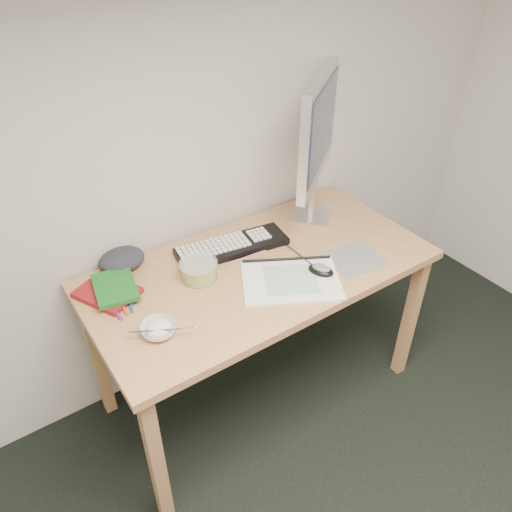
# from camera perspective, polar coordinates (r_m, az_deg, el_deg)

# --- Properties ---
(desk) EXTENTS (1.40, 0.70, 0.75)m
(desk) POSITION_cam_1_polar(r_m,az_deg,el_deg) (2.07, 0.50, -3.01)
(desk) COLOR tan
(desk) RESTS_ON ground
(mousepad) EXTENTS (0.23, 0.22, 0.00)m
(mousepad) POSITION_cam_1_polar(r_m,az_deg,el_deg) (2.09, 11.17, -0.31)
(mousepad) COLOR slate
(mousepad) RESTS_ON desk
(sketchpad) EXTENTS (0.46, 0.42, 0.01)m
(sketchpad) POSITION_cam_1_polar(r_m,az_deg,el_deg) (1.94, 4.01, -2.82)
(sketchpad) COLOR white
(sketchpad) RESTS_ON desk
(keyboard) EXTENTS (0.49, 0.22, 0.03)m
(keyboard) POSITION_cam_1_polar(r_m,az_deg,el_deg) (2.11, -2.75, 1.10)
(keyboard) COLOR black
(keyboard) RESTS_ON desk
(monitor) EXTENTS (0.46, 0.38, 0.65)m
(monitor) POSITION_cam_1_polar(r_m,az_deg,el_deg) (2.18, 7.10, 13.87)
(monitor) COLOR silver
(monitor) RESTS_ON desk
(mouse) EXTENTS (0.11, 0.12, 0.04)m
(mouse) POSITION_cam_1_polar(r_m,az_deg,el_deg) (1.98, 7.45, -1.39)
(mouse) COLOR black
(mouse) RESTS_ON sketchpad
(rice_bowl) EXTENTS (0.13, 0.13, 0.04)m
(rice_bowl) POSITION_cam_1_polar(r_m,az_deg,el_deg) (1.75, -11.07, -8.27)
(rice_bowl) COLOR silver
(rice_bowl) RESTS_ON desk
(chopsticks) EXTENTS (0.21, 0.12, 0.02)m
(chopsticks) POSITION_cam_1_polar(r_m,az_deg,el_deg) (1.71, -10.68, -8.32)
(chopsticks) COLOR silver
(chopsticks) RESTS_ON rice_bowl
(fruit_tub) EXTENTS (0.17, 0.17, 0.07)m
(fruit_tub) POSITION_cam_1_polar(r_m,az_deg,el_deg) (1.95, -6.55, -1.65)
(fruit_tub) COLOR gold
(fruit_tub) RESTS_ON desk
(book_red) EXTENTS (0.24, 0.27, 0.02)m
(book_red) POSITION_cam_1_polar(r_m,az_deg,el_deg) (1.95, -16.61, -4.04)
(book_red) COLOR maroon
(book_red) RESTS_ON desk
(book_green) EXTENTS (0.18, 0.23, 0.02)m
(book_green) POSITION_cam_1_polar(r_m,az_deg,el_deg) (1.94, -15.82, -3.44)
(book_green) COLOR #196420
(book_green) RESTS_ON book_red
(cloth_lump) EXTENTS (0.19, 0.17, 0.06)m
(cloth_lump) POSITION_cam_1_polar(r_m,az_deg,el_deg) (2.07, -15.09, -0.41)
(cloth_lump) COLOR #24262C
(cloth_lump) RESTS_ON desk
(pencil_pink) EXTENTS (0.17, 0.02, 0.01)m
(pencil_pink) POSITION_cam_1_polar(r_m,az_deg,el_deg) (2.07, -0.85, -0.04)
(pencil_pink) COLOR pink
(pencil_pink) RESTS_ON desk
(pencil_tan) EXTENTS (0.18, 0.07, 0.01)m
(pencil_tan) POSITION_cam_1_polar(r_m,az_deg,el_deg) (2.07, 1.25, -0.00)
(pencil_tan) COLOR tan
(pencil_tan) RESTS_ON desk
(pencil_black) EXTENTS (0.19, 0.03, 0.01)m
(pencil_black) POSITION_cam_1_polar(r_m,az_deg,el_deg) (2.10, 0.36, 0.61)
(pencil_black) COLOR black
(pencil_black) RESTS_ON desk
(marker_blue) EXTENTS (0.04, 0.12, 0.01)m
(marker_blue) POSITION_cam_1_polar(r_m,az_deg,el_deg) (1.90, -14.27, -5.09)
(marker_blue) COLOR #204EB1
(marker_blue) RESTS_ON desk
(marker_orange) EXTENTS (0.02, 0.13, 0.01)m
(marker_orange) POSITION_cam_1_polar(r_m,az_deg,el_deg) (1.89, -15.13, -5.32)
(marker_orange) COLOR #D16218
(marker_orange) RESTS_ON desk
(marker_purple) EXTENTS (0.02, 0.13, 0.01)m
(marker_purple) POSITION_cam_1_polar(r_m,az_deg,el_deg) (1.88, -15.98, -5.87)
(marker_purple) COLOR #822895
(marker_purple) RESTS_ON desk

